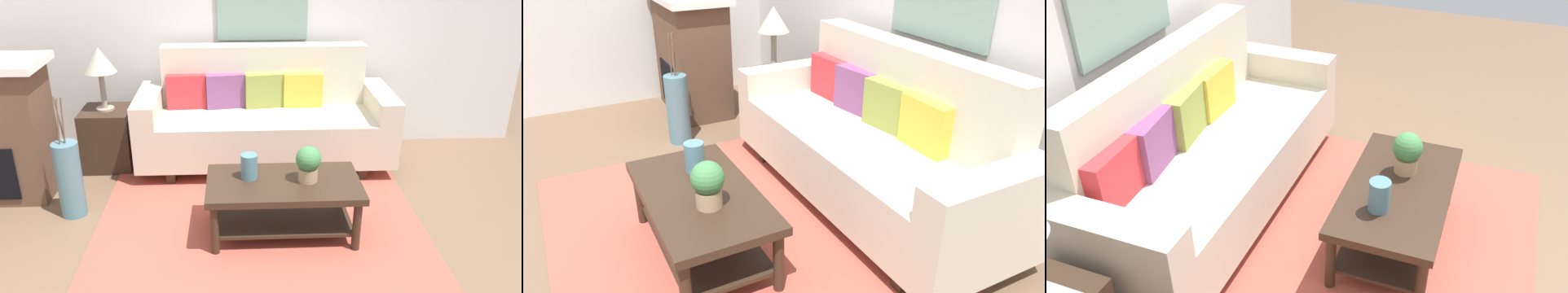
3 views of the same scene
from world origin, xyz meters
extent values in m
plane|color=brown|center=(0.00, 0.00, 0.00)|extent=(9.42, 9.42, 0.00)
cube|color=silver|center=(0.00, 2.09, 1.35)|extent=(5.42, 0.10, 2.70)
cube|color=#B24C3D|center=(0.00, 0.50, 0.01)|extent=(2.47, 2.04, 0.01)
cube|color=beige|center=(0.10, 1.49, 0.32)|extent=(1.90, 0.84, 0.40)
cube|color=beige|center=(0.10, 1.81, 0.80)|extent=(1.90, 0.20, 0.56)
cube|color=beige|center=(-0.95, 1.49, 0.42)|extent=(0.20, 0.84, 0.60)
cube|color=beige|center=(1.15, 1.49, 0.42)|extent=(0.20, 0.84, 0.60)
cube|color=#332319|center=(-0.75, 1.49, 0.06)|extent=(0.08, 0.74, 0.12)
cube|color=#332319|center=(0.95, 1.49, 0.06)|extent=(0.08, 0.74, 0.12)
cube|color=red|center=(-0.62, 1.68, 0.68)|extent=(0.37, 0.14, 0.32)
cube|color=#7A4270|center=(-0.26, 1.68, 0.68)|extent=(0.37, 0.17, 0.32)
cube|color=olive|center=(0.10, 1.68, 0.68)|extent=(0.37, 0.17, 0.32)
cube|color=gold|center=(0.46, 1.68, 0.68)|extent=(0.36, 0.12, 0.32)
cube|color=#332319|center=(0.17, 0.32, 0.41)|extent=(1.10, 0.60, 0.05)
cube|color=#332319|center=(0.17, 0.32, 0.12)|extent=(0.98, 0.50, 0.02)
cylinder|color=#332319|center=(-0.32, 0.07, 0.19)|extent=(0.06, 0.06, 0.38)
cylinder|color=#332319|center=(0.66, 0.07, 0.19)|extent=(0.06, 0.06, 0.38)
cylinder|color=#332319|center=(-0.32, 0.57, 0.19)|extent=(0.06, 0.06, 0.38)
cylinder|color=#332319|center=(0.66, 0.57, 0.19)|extent=(0.06, 0.06, 0.38)
cylinder|color=slate|center=(-0.08, 0.38, 0.52)|extent=(0.12, 0.12, 0.18)
cylinder|color=tan|center=(0.34, 0.32, 0.48)|extent=(0.14, 0.14, 0.10)
sphere|color=#3E7644|center=(0.34, 0.32, 0.60)|extent=(0.18, 0.18, 0.18)
camera|label=1|loc=(-0.15, -2.94, 2.14)|focal=35.61mm
camera|label=2|loc=(2.46, -0.34, 1.83)|focal=33.32mm
camera|label=3|loc=(-2.46, -0.10, 2.36)|focal=38.08mm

